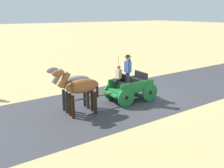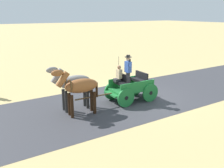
# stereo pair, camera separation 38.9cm
# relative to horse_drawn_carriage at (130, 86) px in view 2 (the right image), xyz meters

# --- Properties ---
(ground_plane) EXTENTS (200.00, 200.00, 0.00)m
(ground_plane) POSITION_rel_horse_drawn_carriage_xyz_m (0.18, -0.91, -0.82)
(ground_plane) COLOR tan
(road_surface) EXTENTS (5.70, 160.00, 0.01)m
(road_surface) POSITION_rel_horse_drawn_carriage_xyz_m (0.18, -0.91, -0.81)
(road_surface) COLOR #38383D
(road_surface) RESTS_ON ground
(horse_drawn_carriage) EXTENTS (1.46, 4.51, 2.50)m
(horse_drawn_carriage) POSITION_rel_horse_drawn_carriage_xyz_m (0.00, 0.00, 0.00)
(horse_drawn_carriage) COLOR #1E7233
(horse_drawn_carriage) RESTS_ON ground
(horse_near_side) EXTENTS (0.68, 2.14, 2.21)m
(horse_near_side) POSITION_rel_horse_drawn_carriage_xyz_m (-0.29, 3.04, 0.51)
(horse_near_side) COLOR brown
(horse_near_side) RESTS_ON ground
(horse_off_side) EXTENTS (0.62, 2.13, 2.21)m
(horse_off_side) POSITION_rel_horse_drawn_carriage_xyz_m (0.45, 3.02, 0.51)
(horse_off_side) COLOR gray
(horse_off_side) RESTS_ON ground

